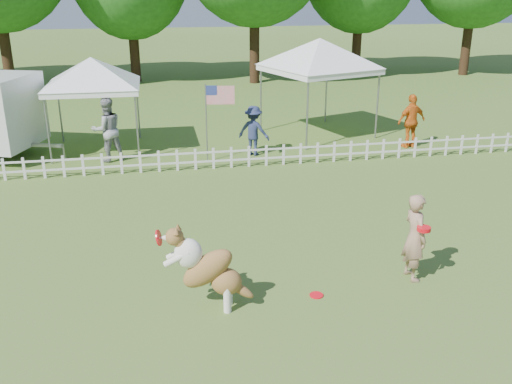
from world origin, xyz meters
TOP-DOWN VIEW (x-y plane):
  - ground at (0.00, 0.00)m, footprint 120.00×120.00m
  - picket_fence at (0.00, 7.00)m, footprint 22.00×0.08m
  - handler at (1.95, 0.14)m, footprint 0.41×0.59m
  - dog at (-1.64, -0.18)m, footprint 1.41×0.74m
  - frisbee_on_turf at (0.13, -0.16)m, footprint 0.29×0.29m
  - canopy_tent_left at (-4.02, 9.54)m, footprint 2.70×2.70m
  - canopy_tent_right at (3.15, 10.14)m, footprint 3.86×3.86m
  - flag_pole at (-0.85, 7.71)m, footprint 0.87×0.21m
  - spectator_a at (-3.64, 8.31)m, footprint 1.09×0.97m
  - spectator_b at (0.59, 8.14)m, footprint 1.11×0.97m
  - spectator_c at (5.57, 8.06)m, footprint 1.05×0.61m

SIDE VIEW (x-z plane):
  - ground at x=0.00m, z-range 0.00..0.00m
  - frisbee_on_turf at x=0.13m, z-range 0.00..0.02m
  - picket_fence at x=0.00m, z-range 0.00..0.60m
  - dog at x=-1.64m, z-range 0.00..1.39m
  - spectator_b at x=0.59m, z-range 0.00..1.49m
  - handler at x=1.95m, z-range 0.00..1.56m
  - spectator_c at x=5.57m, z-range 0.00..1.68m
  - spectator_a at x=-3.64m, z-range 0.00..1.86m
  - flag_pole at x=-0.85m, z-range 0.00..2.25m
  - canopy_tent_left at x=-4.02m, z-range 0.00..2.77m
  - canopy_tent_right at x=3.15m, z-range 0.00..3.13m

